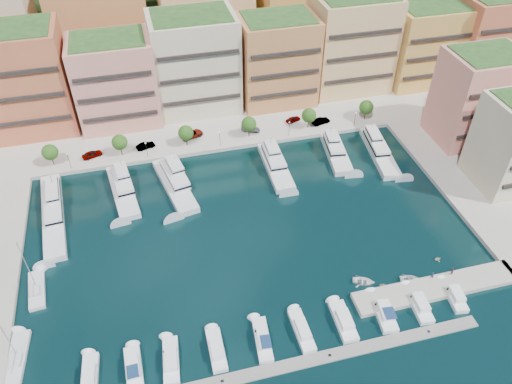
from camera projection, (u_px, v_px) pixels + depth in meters
The scene contains 58 objects.
ground at pixel (250, 236), 102.82m from camera, with size 400.00×400.00×0.00m, color black.
north_quay at pixel (200, 90), 148.13m from camera, with size 220.00×64.00×2.00m, color #9E998E.
hillside at pixel (178, 27), 183.21m from camera, with size 240.00×40.00×58.00m, color #1F3817.
south_pontoon at pixel (277, 369), 80.33m from camera, with size 72.00×2.20×0.35m, color gray.
finger_pier at pixel (436, 289), 92.39m from camera, with size 32.00×5.00×2.00m, color #9E998E.
apartment_1 at pixel (26, 80), 123.14m from camera, with size 20.00×16.50×26.80m.
apartment_2 at pixel (115, 81), 126.94m from camera, with size 20.00×15.50×22.80m.
apartment_3 at pixel (195, 63), 131.38m from camera, with size 22.00×16.50×25.80m.
apartment_4 at pixel (277, 60), 134.72m from camera, with size 20.00×15.50×23.80m.
apartment_5 at pixel (351, 43), 139.34m from camera, with size 22.00×16.50×26.80m.
apartment_6 at pixel (424, 44), 143.34m from camera, with size 20.00×15.50×22.80m.
apartment_7 at pixel (490, 36), 144.99m from camera, with size 22.00×16.50×24.80m.
apartment_east_a at pixel (478, 97), 121.03m from camera, with size 18.00×14.50×22.80m.
backblock_1 at pixel (102, 30), 141.69m from camera, with size 26.00×18.00×30.00m, color #B46D43.
backblock_2 at pixel (206, 20), 147.34m from camera, with size 26.00×18.00×30.00m, color tan.
backblock_3 at pixel (302, 10), 153.00m from camera, with size 26.00×18.00×30.00m, color #D49B4D.
backblock_4 at pixel (392, 1), 158.65m from camera, with size 26.00×18.00×30.00m, color #B74F3D.
tree_0 at pixel (50, 152), 116.65m from camera, with size 3.80×3.80×5.65m.
tree_1 at pixel (120, 142), 119.67m from camera, with size 3.80×3.80×5.65m.
tree_2 at pixel (186, 133), 122.68m from camera, with size 3.80×3.80×5.65m.
tree_3 at pixel (249, 124), 125.70m from camera, with size 3.80×3.80×5.65m.
tree_4 at pixel (309, 115), 128.71m from camera, with size 3.80×3.80×5.65m.
tree_5 at pixel (366, 107), 131.73m from camera, with size 3.80×3.80×5.65m.
lamppost_0 at pixel (68, 159), 116.33m from camera, with size 0.30×0.30×4.20m.
lamppost_1 at pixel (146, 147), 119.72m from camera, with size 0.30×0.30×4.20m.
lamppost_2 at pixel (220, 137), 123.11m from camera, with size 0.30×0.30×4.20m.
lamppost_3 at pixel (289, 126), 126.50m from camera, with size 0.30×0.30×4.20m.
lamppost_4 at pixel (355, 117), 129.89m from camera, with size 0.30×0.30×4.20m.
yacht_0 at pixel (53, 210), 106.84m from camera, with size 6.42×26.97×7.30m.
yacht_1 at pixel (123, 189), 112.39m from camera, with size 6.83×19.05×7.30m.
yacht_2 at pixel (174, 182), 114.03m from camera, with size 8.41×20.66×7.30m.
yacht_4 at pixel (275, 164), 119.26m from camera, with size 4.96×18.35×7.30m.
yacht_5 at pixel (336, 151), 123.03m from camera, with size 6.58×16.31×7.30m.
yacht_6 at pixel (378, 149), 123.60m from camera, with size 6.88×20.50×7.30m.
cruiser_0 at pixel (90, 379), 78.42m from camera, with size 3.05×8.78×2.55m.
cruiser_1 at pixel (134, 369), 79.69m from camera, with size 2.81×7.94×2.66m.
cruiser_2 at pixel (171, 361), 80.84m from camera, with size 3.23×8.60×2.55m.
cruiser_3 at pixel (217, 350), 82.26m from camera, with size 2.56×7.96×2.55m.
cruiser_4 at pixel (263, 340), 83.71m from camera, with size 3.19×8.65×2.66m.
cruiser_5 at pixel (302, 331), 85.05m from camera, with size 2.53×8.52×2.55m.
cruiser_6 at pixel (344, 321), 86.49m from camera, with size 3.09×8.36×2.55m.
cruiser_7 at pixel (384, 312), 87.88m from camera, with size 3.74×8.62×2.66m.
cruiser_8 at pixel (419, 304), 89.20m from camera, with size 3.26×8.40×2.55m.
cruiser_9 at pixel (454, 296), 90.56m from camera, with size 3.37×7.44×2.55m.
sailboat_0 at pixel (17, 359), 81.37m from camera, with size 3.64×10.20×13.20m.
sailboat_1 at pixel (37, 290), 91.80m from camera, with size 3.56×9.24×13.20m.
tender_0 at pixel (364, 281), 93.24m from camera, with size 2.96×4.14×0.86m, color white.
tender_1 at pixel (383, 285), 92.59m from camera, with size 1.29×1.50×0.79m, color beige.
tender_2 at pixel (411, 279), 93.62m from camera, with size 2.90×4.06×0.84m, color silver.
tender_3 at pixel (438, 259), 97.56m from camera, with size 1.19×1.38×0.73m, color beige.
car_0 at pixel (92, 154), 121.00m from camera, with size 1.92×4.77×1.63m, color gray.
car_1 at pixel (146, 146), 123.73m from camera, with size 1.62×4.63×1.53m, color gray.
car_2 at pixel (191, 134), 127.44m from camera, with size 2.77×6.00×1.67m, color gray.
car_3 at pixel (251, 129), 129.52m from camera, with size 1.97×4.85×1.41m, color gray.
car_4 at pixel (293, 119), 132.95m from camera, with size 1.68×4.18×1.42m, color gray.
car_5 at pixel (321, 121), 132.05m from camera, with size 1.72×4.93×1.63m, color gray.
person_0 at pixel (432, 275), 92.63m from camera, with size 0.59×0.38×1.61m, color #25314A.
person_1 at pixel (452, 271), 93.37m from camera, with size 0.81×0.63×1.66m, color #4F362F.
Camera 1 is at (-16.75, -69.72, 74.25)m, focal length 35.00 mm.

